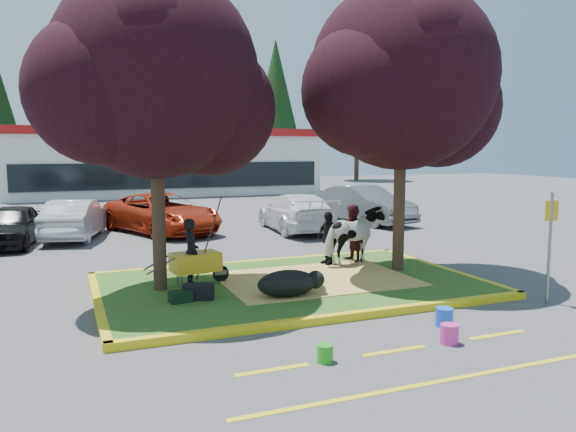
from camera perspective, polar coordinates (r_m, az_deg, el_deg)
name	(u,v)px	position (r m, az deg, el deg)	size (l,w,h in m)	color
ground	(291,288)	(12.57, 0.31, -7.34)	(90.00, 90.00, 0.00)	#424244
median_island	(291,285)	(12.55, 0.31, -7.01)	(8.00, 5.00, 0.15)	#294F18
curb_near	(345,317)	(10.30, 5.83, -10.17)	(8.30, 0.16, 0.15)	gold
curb_far	(254,263)	(14.91, -3.46, -4.79)	(8.30, 0.16, 0.15)	gold
curb_left	(98,304)	(11.69, -18.76, -8.43)	(0.16, 5.30, 0.15)	gold
curb_right	(442,270)	(14.55, 15.42, -5.32)	(0.16, 5.30, 0.15)	gold
straw_bedding	(316,279)	(12.77, 2.82, -6.41)	(4.20, 3.00, 0.01)	#DAAE59
tree_purple_left	(156,85)	(11.87, -13.26, 12.85)	(5.06, 4.20, 6.51)	black
tree_purple_right	(403,85)	(13.79, 11.63, 12.87)	(5.30, 4.40, 6.82)	black
fire_lane_stripe_a	(272,370)	(8.15, -1.61, -15.36)	(1.10, 0.12, 0.01)	yellow
fire_lane_stripe_b	(394,351)	(8.99, 10.76, -13.31)	(1.10, 0.12, 0.01)	yellow
fire_lane_stripe_c	(497,335)	(10.16, 20.49, -11.23)	(1.10, 0.12, 0.01)	yellow
fire_lane_long	(444,381)	(8.08, 15.53, -15.82)	(6.00, 0.10, 0.01)	yellow
retail_building	(165,161)	(39.82, -12.41, 5.52)	(20.40, 8.40, 4.40)	silver
treeline	(134,92)	(49.45, -15.38, 12.03)	(46.58, 7.80, 14.63)	black
cow	(355,236)	(14.24, 6.84, -2.04)	(0.80, 1.76, 1.48)	silver
calf	(287,283)	(11.24, -0.09, -6.86)	(1.24, 0.70, 0.54)	black
handler	(191,252)	(12.26, -9.83, -3.62)	(0.53, 0.35, 1.45)	black
visitor_a	(353,233)	(14.66, 6.60, -1.77)	(0.72, 0.56, 1.49)	#421218
visitor_b	(328,238)	(14.27, 4.10, -2.24)	(0.80, 0.33, 1.36)	black
wheelbarrow	(196,262)	(12.39, -9.32, -4.67)	(1.84, 0.75, 0.69)	black
gear_bag_dark	(199,292)	(11.22, -9.06, -7.60)	(0.59, 0.32, 0.30)	black
gear_bag_green	(180,297)	(11.07, -10.87, -8.04)	(0.42, 0.26, 0.22)	black
sign_post	(550,236)	(12.25, 25.08, -1.90)	(0.31, 0.06, 2.23)	slate
bucket_green	(325,353)	(8.40, 3.78, -13.76)	(0.24, 0.24, 0.26)	#1CA519
bucket_pink	(449,334)	(9.46, 16.07, -11.45)	(0.29, 0.29, 0.31)	#D8308F
bucket_blue	(444,317)	(10.31, 15.58, -9.86)	(0.30, 0.30, 0.32)	blue
car_black	(11,226)	(19.86, -26.33, -0.88)	(1.55, 3.84, 1.31)	black
car_silver	(75,219)	(20.54, -20.81, -0.30)	(1.44, 4.13, 1.36)	#AFB3B8
car_red	(162,213)	(21.08, -12.72, 0.28)	(2.42, 5.24, 1.46)	#9C230D
car_white	(296,212)	(21.01, 0.82, 0.38)	(1.98, 4.88, 1.41)	white
car_grey	(363,205)	(23.37, 7.68, 1.15)	(1.65, 4.74, 1.56)	#5B5F63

